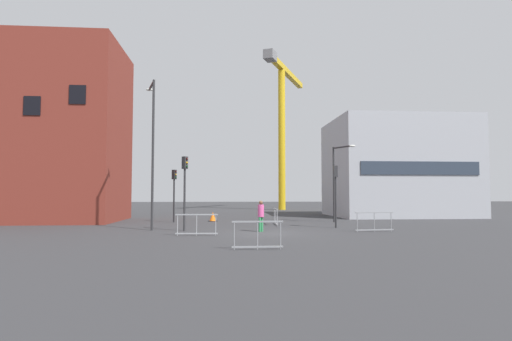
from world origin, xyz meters
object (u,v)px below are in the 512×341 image
object	(u,v)px
construction_crane	(282,111)
pedestrian_walking	(261,214)
traffic_cone_on_verge	(213,217)
streetlamp_tall	(152,142)
traffic_light_far	(174,187)
traffic_light_near	(336,186)
streetlamp_short	(337,175)
traffic_light_crosswalk	(185,181)

from	to	relation	value
construction_crane	pedestrian_walking	distance (m)	32.43
traffic_cone_on_verge	construction_crane	bearing A→B (deg)	68.20
streetlamp_tall	traffic_light_far	world-z (taller)	streetlamp_tall
traffic_light_far	traffic_cone_on_verge	xyz separation A→B (m)	(2.82, 0.90, -2.27)
traffic_light_near	traffic_cone_on_verge	bearing A→B (deg)	139.38
streetlamp_short	pedestrian_walking	world-z (taller)	streetlamp_short
traffic_light_near	pedestrian_walking	world-z (taller)	traffic_light_near
construction_crane	streetlamp_tall	distance (m)	31.46
traffic_light_far	pedestrian_walking	size ratio (longest dim) A/B	2.25
traffic_light_far	traffic_light_near	xyz separation A→B (m)	(10.51, -5.69, -0.02)
traffic_light_far	traffic_cone_on_verge	world-z (taller)	traffic_light_far
streetlamp_short	pedestrian_walking	distance (m)	9.47
traffic_light_crosswalk	traffic_light_near	size ratio (longest dim) A/B	1.10
traffic_light_far	pedestrian_walking	world-z (taller)	traffic_light_far
traffic_light_crosswalk	pedestrian_walking	world-z (taller)	traffic_light_crosswalk
traffic_light_far	traffic_light_crosswalk	world-z (taller)	traffic_light_crosswalk
construction_crane	traffic_light_crosswalk	distance (m)	32.19
streetlamp_tall	traffic_cone_on_verge	distance (m)	9.20
pedestrian_walking	traffic_cone_on_verge	xyz separation A→B (m)	(-2.88, 8.62, -0.67)
traffic_light_far	traffic_cone_on_verge	distance (m)	3.73
traffic_light_near	traffic_light_crosswalk	bearing A→B (deg)	-171.66
construction_crane	streetlamp_short	world-z (taller)	construction_crane
traffic_light_near	pedestrian_walking	xyz separation A→B (m)	(-4.81, -2.03, -1.58)
streetlamp_tall	traffic_light_crosswalk	bearing A→B (deg)	-22.89
traffic_light_crosswalk	traffic_cone_on_verge	size ratio (longest dim) A/B	6.02
streetlamp_short	pedestrian_walking	xyz separation A→B (m)	(-6.23, -6.70, -2.46)
streetlamp_tall	pedestrian_walking	world-z (taller)	streetlamp_tall
streetlamp_short	streetlamp_tall	bearing A→B (deg)	-157.52
streetlamp_short	traffic_light_near	world-z (taller)	streetlamp_short
streetlamp_short	construction_crane	bearing A→B (deg)	91.73
pedestrian_walking	streetlamp_tall	bearing A→B (deg)	166.20
construction_crane	traffic_cone_on_verge	xyz separation A→B (m)	(-8.42, -21.04, -12.53)
streetlamp_tall	traffic_cone_on_verge	world-z (taller)	streetlamp_tall
construction_crane	traffic_light_far	size ratio (longest dim) A/B	4.97
construction_crane	streetlamp_short	size ratio (longest dim) A/B	3.44
traffic_light_crosswalk	streetlamp_short	bearing A→B (deg)	29.74
streetlamp_short	traffic_light_crosswalk	distance (m)	12.11
streetlamp_short	traffic_light_far	distance (m)	12.00
traffic_light_near	traffic_light_far	bearing A→B (deg)	151.55
streetlamp_tall	traffic_light_crosswalk	size ratio (longest dim) A/B	2.08
traffic_light_far	traffic_light_near	world-z (taller)	traffic_light_far
streetlamp_tall	traffic_light_crosswalk	xyz separation A→B (m)	(1.98, -0.84, -2.32)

